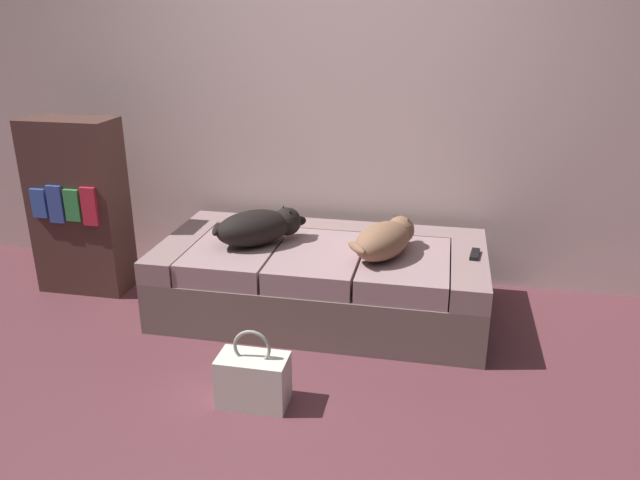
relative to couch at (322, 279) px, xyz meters
name	(u,v)px	position (x,y,z in m)	size (l,w,h in m)	color
ground_plane	(271,426)	(0.00, -1.12, -0.21)	(10.00, 10.00, 0.00)	brown
back_wall	(342,62)	(0.00, 0.64, 1.19)	(6.40, 0.10, 2.80)	beige
couch	(322,279)	(0.00, 0.00, 0.00)	(1.88, 0.94, 0.43)	#746259
dog_dark	(260,227)	(-0.36, -0.05, 0.32)	(0.53, 0.48, 0.20)	black
dog_tan	(386,239)	(0.38, -0.09, 0.31)	(0.39, 0.55, 0.19)	#8A6046
tv_remote	(475,254)	(0.86, 0.00, 0.23)	(0.04, 0.15, 0.02)	black
handbag	(253,379)	(-0.12, -0.97, -0.09)	(0.32, 0.18, 0.38)	white
bookshelf	(79,206)	(-1.56, 0.04, 0.34)	(0.56, 0.30, 1.10)	#50332C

